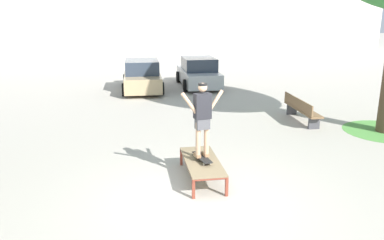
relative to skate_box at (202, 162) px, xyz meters
The scene contains 7 objects.
ground_plane 1.02m from the skate_box, 105.74° to the right, with size 120.00×120.00×0.00m, color #B2AA9E.
skate_box is the anchor object (origin of this frame).
skateboard 0.12m from the skate_box, 89.34° to the right, with size 0.36×0.82×0.09m.
skater 1.12m from the skate_box, 90.62° to the right, with size 0.99×0.34×1.69m.
car_tan 10.87m from the skate_box, 95.50° to the left, with size 1.94×4.21×1.50m.
car_silver 11.59m from the skate_box, 80.81° to the left, with size 1.97×4.22×1.50m.
park_bench 6.09m from the skate_box, 45.08° to the left, with size 0.48×2.41×0.83m.
Camera 1 is at (-1.21, -7.19, 3.71)m, focal length 36.12 mm.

